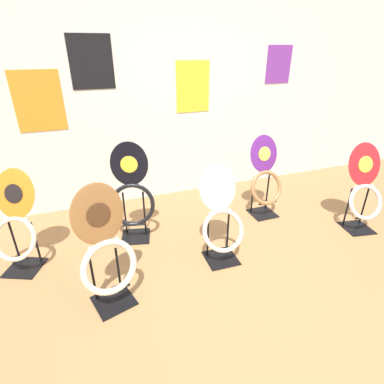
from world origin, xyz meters
name	(u,v)px	position (x,y,z in m)	size (l,w,h in m)	color
ground_plane	(302,326)	(0.00, 0.00, 0.00)	(14.00, 14.00, 0.00)	#A37547
wall_back	(187,89)	(0.00, 2.37, 1.30)	(8.00, 0.07, 2.60)	silver
toilet_seat_display_crimson_swirl	(364,189)	(1.37, 0.86, 0.45)	(0.42, 0.40, 0.90)	black
toilet_seat_display_white_plain	(221,218)	(-0.21, 0.90, 0.41)	(0.39, 0.38, 0.85)	black
toilet_seat_display_orange_sun	(16,224)	(-1.87, 1.38, 0.43)	(0.47, 0.46, 0.87)	black
toilet_seat_display_woodgrain	(106,253)	(-1.20, 0.69, 0.45)	(0.44, 0.35, 0.96)	black
toilet_seat_display_jazz_black	(132,198)	(-0.88, 1.48, 0.45)	(0.45, 0.34, 0.99)	black
toilet_seat_display_purple_note	(265,179)	(0.59, 1.46, 0.43)	(0.39, 0.31, 0.90)	black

